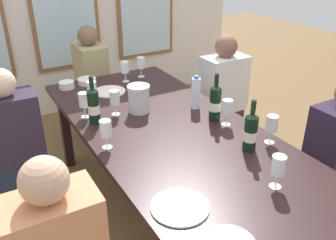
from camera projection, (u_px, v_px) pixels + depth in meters
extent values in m
plane|color=brown|center=(172.00, 221.00, 2.61)|extent=(12.00, 12.00, 0.00)
cube|color=black|center=(172.00, 133.00, 2.29)|extent=(1.02, 2.36, 0.04)
cube|color=black|center=(66.00, 130.00, 3.11)|extent=(0.07, 0.07, 0.70)
cube|color=black|center=(152.00, 110.00, 3.48)|extent=(0.07, 0.07, 0.70)
cylinder|color=white|center=(109.00, 91.00, 2.84)|extent=(0.25, 0.25, 0.01)
cylinder|color=white|center=(180.00, 207.00, 1.62)|extent=(0.27, 0.27, 0.01)
cylinder|color=silver|center=(139.00, 100.00, 2.49)|extent=(0.14, 0.14, 0.17)
cylinder|color=silver|center=(138.00, 87.00, 2.45)|extent=(0.16, 0.16, 0.02)
cylinder|color=black|center=(94.00, 107.00, 2.32)|extent=(0.07, 0.07, 0.22)
cone|color=black|center=(92.00, 90.00, 2.27)|extent=(0.07, 0.07, 0.02)
cylinder|color=black|center=(91.00, 82.00, 2.25)|extent=(0.03, 0.03, 0.08)
cylinder|color=silver|center=(94.00, 109.00, 2.33)|extent=(0.08, 0.08, 0.06)
cylinder|color=black|center=(250.00, 134.00, 2.02)|extent=(0.07, 0.07, 0.21)
cone|color=black|center=(253.00, 115.00, 1.97)|extent=(0.07, 0.07, 0.02)
cylinder|color=black|center=(253.00, 107.00, 1.95)|extent=(0.03, 0.03, 0.08)
cylinder|color=silver|center=(250.00, 135.00, 2.03)|extent=(0.08, 0.08, 0.06)
cylinder|color=black|center=(215.00, 104.00, 2.36)|extent=(0.07, 0.07, 0.22)
cone|color=black|center=(216.00, 87.00, 2.31)|extent=(0.07, 0.07, 0.02)
cylinder|color=black|center=(217.00, 79.00, 2.29)|extent=(0.03, 0.03, 0.08)
cylinder|color=white|center=(215.00, 106.00, 2.37)|extent=(0.08, 0.08, 0.06)
cylinder|color=white|center=(67.00, 85.00, 2.90)|extent=(0.12, 0.12, 0.05)
cylinder|color=white|center=(87.00, 81.00, 3.00)|extent=(0.15, 0.15, 0.04)
cylinder|color=white|center=(196.00, 93.00, 2.53)|extent=(0.06, 0.06, 0.22)
cylinder|color=blue|center=(196.00, 77.00, 2.48)|extent=(0.04, 0.04, 0.02)
cylinder|color=white|center=(107.00, 147.00, 2.09)|extent=(0.06, 0.06, 0.00)
cylinder|color=white|center=(107.00, 141.00, 2.07)|extent=(0.01, 0.01, 0.07)
cylinder|color=white|center=(106.00, 128.00, 2.03)|extent=(0.07, 0.07, 0.09)
cylinder|color=white|center=(126.00, 81.00, 3.05)|extent=(0.06, 0.06, 0.00)
cylinder|color=white|center=(126.00, 77.00, 3.03)|extent=(0.01, 0.01, 0.07)
cylinder|color=white|center=(125.00, 67.00, 3.00)|extent=(0.07, 0.07, 0.09)
cylinder|color=#590C19|center=(125.00, 71.00, 3.01)|extent=(0.06, 0.06, 0.03)
cylinder|color=white|center=(93.00, 104.00, 2.63)|extent=(0.06, 0.06, 0.00)
cylinder|color=white|center=(93.00, 99.00, 2.62)|extent=(0.01, 0.01, 0.07)
cylinder|color=white|center=(92.00, 88.00, 2.58)|extent=(0.07, 0.07, 0.09)
cylinder|color=white|center=(275.00, 186.00, 1.76)|extent=(0.06, 0.06, 0.00)
cylinder|color=white|center=(276.00, 180.00, 1.74)|extent=(0.01, 0.01, 0.07)
cylinder|color=white|center=(278.00, 165.00, 1.70)|extent=(0.07, 0.07, 0.09)
cylinder|color=white|center=(86.00, 117.00, 2.45)|extent=(0.06, 0.06, 0.00)
cylinder|color=white|center=(85.00, 111.00, 2.43)|extent=(0.01, 0.01, 0.07)
cylinder|color=white|center=(84.00, 100.00, 2.39)|extent=(0.07, 0.07, 0.09)
cylinder|color=maroon|center=(84.00, 104.00, 2.41)|extent=(0.06, 0.06, 0.03)
cylinder|color=white|center=(141.00, 77.00, 3.16)|extent=(0.06, 0.06, 0.00)
cylinder|color=white|center=(141.00, 72.00, 3.14)|extent=(0.01, 0.01, 0.07)
cylinder|color=white|center=(141.00, 63.00, 3.10)|extent=(0.07, 0.07, 0.09)
cylinder|color=beige|center=(141.00, 66.00, 3.11)|extent=(0.06, 0.06, 0.04)
cylinder|color=white|center=(116.00, 114.00, 2.48)|extent=(0.06, 0.06, 0.00)
cylinder|color=white|center=(116.00, 109.00, 2.46)|extent=(0.01, 0.01, 0.07)
cylinder|color=white|center=(115.00, 97.00, 2.43)|extent=(0.07, 0.07, 0.09)
cylinder|color=white|center=(226.00, 124.00, 2.34)|extent=(0.06, 0.06, 0.00)
cylinder|color=white|center=(226.00, 119.00, 2.33)|extent=(0.01, 0.01, 0.07)
cylinder|color=white|center=(227.00, 107.00, 2.29)|extent=(0.07, 0.07, 0.09)
cylinder|color=white|center=(269.00, 142.00, 2.14)|extent=(0.06, 0.06, 0.00)
cylinder|color=white|center=(270.00, 136.00, 2.12)|extent=(0.01, 0.01, 0.07)
cylinder|color=white|center=(272.00, 123.00, 2.08)|extent=(0.07, 0.07, 0.09)
cylinder|color=beige|center=(271.00, 128.00, 2.10)|extent=(0.06, 0.06, 0.03)
sphere|color=tan|center=(44.00, 181.00, 1.35)|extent=(0.19, 0.19, 0.19)
cube|color=#36252F|center=(325.00, 201.00, 2.46)|extent=(0.32, 0.24, 0.45)
cube|color=#222C44|center=(23.00, 187.00, 2.60)|extent=(0.32, 0.24, 0.45)
cube|color=#2D2537|center=(10.00, 130.00, 2.39)|extent=(0.38, 0.24, 0.48)
sphere|color=beige|center=(0.00, 83.00, 2.25)|extent=(0.19, 0.19, 0.19)
cube|color=#302736|center=(220.00, 130.00, 3.36)|extent=(0.32, 0.24, 0.45)
cube|color=silver|center=(224.00, 83.00, 3.15)|extent=(0.38, 0.24, 0.48)
sphere|color=brown|center=(226.00, 46.00, 3.01)|extent=(0.19, 0.19, 0.19)
cube|color=#37372E|center=(95.00, 113.00, 3.69)|extent=(0.24, 0.32, 0.45)
cube|color=tan|center=(91.00, 70.00, 3.48)|extent=(0.24, 0.38, 0.48)
sphere|color=brown|center=(88.00, 36.00, 3.34)|extent=(0.19, 0.19, 0.19)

